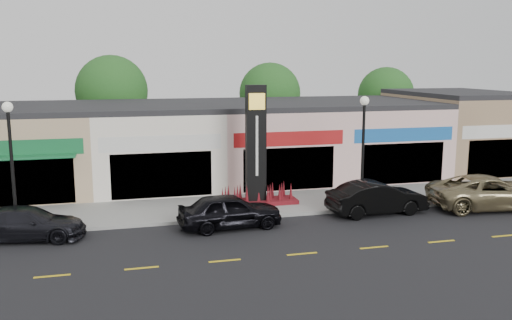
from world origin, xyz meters
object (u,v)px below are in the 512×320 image
object	(u,v)px
lamp_east_near	(363,140)
pylon_sign	(256,163)
lamp_west_near	(11,153)
car_black_conv	(377,198)
car_gold_suv	(490,192)
car_dark_sedan	(27,224)
car_black_sedan	(230,211)

from	to	relation	value
lamp_east_near	pylon_sign	xyz separation A→B (m)	(-5.00, 1.70, -1.20)
lamp_west_near	pylon_sign	bearing A→B (deg)	8.77
lamp_west_near	car_black_conv	xyz separation A→B (m)	(16.34, -1.02, -2.68)
car_gold_suv	lamp_west_near	bearing A→B (deg)	93.60
pylon_sign	car_gold_suv	xyz separation A→B (m)	(11.28, -3.18, -1.44)
car_black_conv	car_gold_suv	distance (m)	5.96
car_dark_sedan	car_black_sedan	xyz separation A→B (m)	(8.42, -0.46, 0.10)
lamp_east_near	car_gold_suv	bearing A→B (deg)	-13.33
lamp_west_near	lamp_east_near	world-z (taller)	same
car_gold_suv	car_black_conv	bearing A→B (deg)	92.95
lamp_east_near	car_black_sedan	distance (m)	7.66
lamp_east_near	car_dark_sedan	bearing A→B (deg)	-176.03
pylon_sign	car_black_sedan	bearing A→B (deg)	-121.74
car_black_conv	car_gold_suv	size ratio (longest dim) A/B	0.80
lamp_west_near	car_black_sedan	world-z (taller)	lamp_west_near
pylon_sign	car_black_conv	bearing A→B (deg)	-27.01
lamp_east_near	car_black_sedan	world-z (taller)	lamp_east_near
pylon_sign	lamp_east_near	bearing A→B (deg)	-18.75
car_gold_suv	lamp_east_near	bearing A→B (deg)	84.09
lamp_west_near	car_dark_sedan	world-z (taller)	lamp_west_near
lamp_east_near	car_gold_suv	world-z (taller)	lamp_east_near
car_dark_sedan	car_black_sedan	distance (m)	8.43
lamp_east_near	pylon_sign	size ratio (longest dim) A/B	0.91
pylon_sign	car_black_sedan	distance (m)	4.08
lamp_east_near	lamp_west_near	bearing A→B (deg)	180.00
pylon_sign	lamp_west_near	bearing A→B (deg)	-171.23
pylon_sign	car_black_sedan	world-z (taller)	pylon_sign
pylon_sign	car_black_conv	xyz separation A→B (m)	(5.34, -2.72, -1.48)
car_dark_sedan	pylon_sign	bearing A→B (deg)	-65.40
pylon_sign	car_dark_sedan	world-z (taller)	pylon_sign
car_black_conv	car_gold_suv	xyz separation A→B (m)	(5.94, -0.46, 0.04)
car_black_conv	car_dark_sedan	bearing A→B (deg)	86.98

